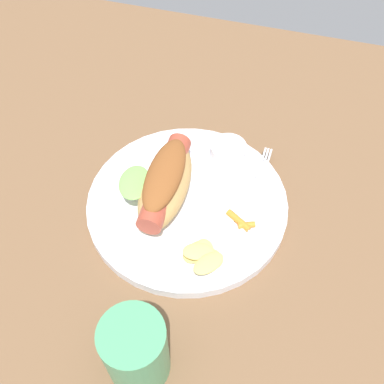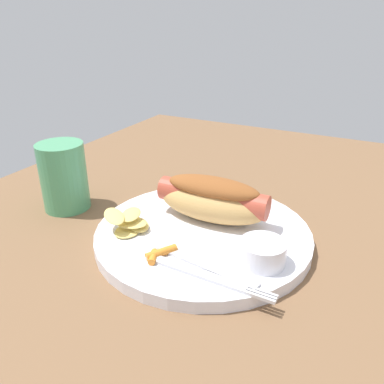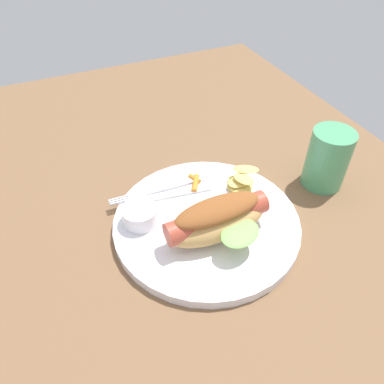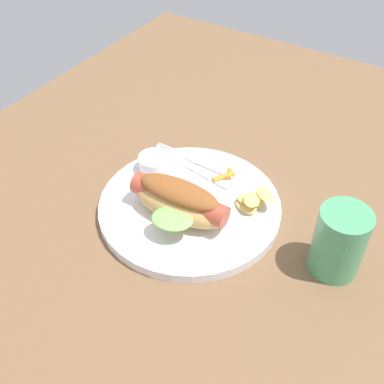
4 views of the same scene
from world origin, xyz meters
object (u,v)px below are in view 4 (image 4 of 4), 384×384
object	(u,v)px
sauce_ramekin	(154,163)
chips_pile	(253,200)
carrot_garnish	(225,176)
drinking_cup	(339,242)
fork	(196,161)
knife	(196,169)
hot_dog	(179,201)
plate	(190,207)

from	to	relation	value
sauce_ramekin	chips_pile	distance (cm)	17.89
sauce_ramekin	chips_pile	size ratio (longest dim) A/B	0.74
carrot_garnish	drinking_cup	distance (cm)	22.48
carrot_garnish	fork	bearing A→B (deg)	81.69
drinking_cup	knife	bearing A→B (deg)	76.96
sauce_ramekin	chips_pile	world-z (taller)	same
knife	drinking_cup	world-z (taller)	drinking_cup
fork	knife	bearing A→B (deg)	125.10
fork	chips_pile	xyz separation A→B (cm)	(-4.42, -13.15, 0.95)
carrot_garnish	hot_dog	bearing A→B (deg)	171.54
sauce_ramekin	chips_pile	bearing A→B (deg)	-86.78
plate	chips_pile	size ratio (longest dim) A/B	3.95
sauce_ramekin	fork	bearing A→B (deg)	-40.97
hot_dog	knife	world-z (taller)	hot_dog
plate	carrot_garnish	bearing A→B (deg)	-12.49
hot_dog	sauce_ramekin	xyz separation A→B (cm)	(6.83, 9.41, -1.75)
knife	fork	bearing A→B (deg)	-47.86
sauce_ramekin	fork	size ratio (longest dim) A/B	0.34
sauce_ramekin	fork	distance (cm)	7.28
plate	chips_pile	distance (cm)	9.97
chips_pile	carrot_garnish	world-z (taller)	chips_pile
fork	chips_pile	size ratio (longest dim) A/B	2.16
knife	plate	bearing A→B (deg)	123.47
fork	drinking_cup	bearing A→B (deg)	165.55
carrot_garnish	chips_pile	bearing A→B (deg)	-117.26
fork	carrot_garnish	size ratio (longest dim) A/B	3.59
plate	sauce_ramekin	xyz separation A→B (cm)	(3.67, 9.29, 2.17)
carrot_garnish	drinking_cup	world-z (taller)	drinking_cup
knife	drinking_cup	size ratio (longest dim) A/B	1.37
knife	chips_pile	size ratio (longest dim) A/B	1.97
plate	hot_dog	xyz separation A→B (cm)	(-3.16, -0.12, 3.92)
plate	drinking_cup	bearing A→B (deg)	-87.07
sauce_ramekin	chips_pile	xyz separation A→B (cm)	(1.00, -17.87, -0.22)
drinking_cup	chips_pile	bearing A→B (deg)	76.29
fork	drinking_cup	xyz separation A→B (cm)	(-7.92, -27.52, 3.38)
plate	knife	bearing A→B (deg)	24.82
plate	knife	size ratio (longest dim) A/B	2.01
plate	sauce_ramekin	bearing A→B (deg)	68.41
plate	fork	distance (cm)	10.23
fork	carrot_garnish	distance (cm)	6.46
knife	drinking_cup	bearing A→B (deg)	175.61
sauce_ramekin	carrot_garnish	world-z (taller)	sauce_ramekin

